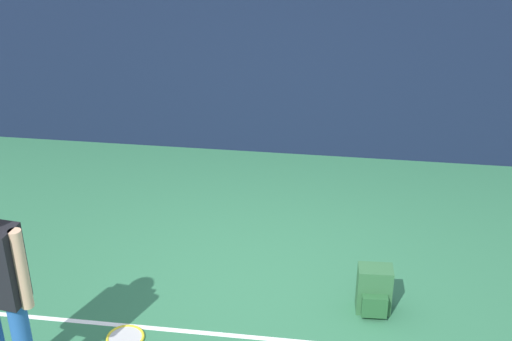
% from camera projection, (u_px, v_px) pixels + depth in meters
% --- Properties ---
extents(ground_plane, '(12.00, 12.00, 0.00)m').
position_uv_depth(ground_plane, '(250.00, 284.00, 6.40)').
color(ground_plane, '#2D6B47').
extents(back_fence, '(10.00, 0.10, 2.78)m').
position_uv_depth(back_fence, '(285.00, 50.00, 8.44)').
color(back_fence, '#141E38').
rests_on(back_fence, ground).
extents(court_line, '(9.00, 0.05, 0.00)m').
position_uv_depth(court_line, '(237.00, 336.00, 5.74)').
color(court_line, white).
rests_on(court_line, ground).
extents(tennis_racket, '(0.45, 0.62, 0.03)m').
position_uv_depth(tennis_racket, '(126.00, 340.00, 5.68)').
color(tennis_racket, black).
rests_on(tennis_racket, ground).
extents(backpack, '(0.31, 0.29, 0.44)m').
position_uv_depth(backpack, '(374.00, 291.00, 5.96)').
color(backpack, '#2D6038').
rests_on(backpack, ground).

